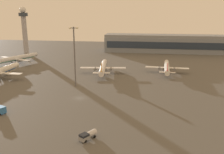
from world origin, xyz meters
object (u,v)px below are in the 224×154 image
at_px(airplane_taxiway_distant, 103,68).
at_px(airplane_terminal_side, 167,67).
at_px(fuel_truck, 88,135).
at_px(apron_light_central, 75,54).
at_px(airplane_far_stand, 15,58).
at_px(control_tower, 24,27).

distance_m(airplane_taxiway_distant, airplane_terminal_side, 40.98).
relative_size(airplane_terminal_side, fuel_truck, 5.46).
height_order(fuel_truck, apron_light_central, apron_light_central).
distance_m(airplane_terminal_side, airplane_far_stand, 111.26).
xyz_separation_m(airplane_terminal_side, airplane_far_stand, (-110.66, 11.52, 0.44)).
bearing_deg(airplane_taxiway_distant, fuel_truck, -89.89).
height_order(control_tower, apron_light_central, control_tower).
bearing_deg(airplane_far_stand, airplane_terminal_side, 17.08).
height_order(control_tower, fuel_truck, control_tower).
xyz_separation_m(control_tower, airplane_far_stand, (14.22, -44.83, -20.25)).
xyz_separation_m(control_tower, airplane_taxiway_distant, (84.58, -63.77, -20.47)).
bearing_deg(airplane_taxiway_distant, airplane_terminal_side, 3.18).
xyz_separation_m(airplane_terminal_side, fuel_truck, (-29.43, -91.57, -2.04)).
bearing_deg(apron_light_central, airplane_far_stand, 141.53).
distance_m(airplane_terminal_side, apron_light_central, 63.42).
xyz_separation_m(airplane_far_stand, apron_light_central, (61.11, -48.56, 13.52)).
relative_size(airplane_taxiway_distant, fuel_truck, 5.80).
height_order(airplane_terminal_side, fuel_truck, airplane_terminal_side).
relative_size(control_tower, fuel_truck, 6.51).
distance_m(control_tower, apron_light_central, 120.18).
bearing_deg(airplane_terminal_side, control_tower, 158.27).
relative_size(airplane_taxiway_distant, apron_light_central, 1.21).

